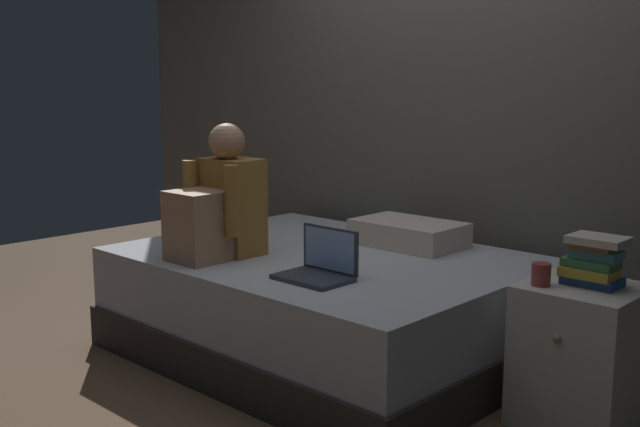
{
  "coord_description": "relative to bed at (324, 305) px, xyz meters",
  "views": [
    {
      "loc": [
        2.31,
        -2.39,
        1.37
      ],
      "look_at": [
        -0.04,
        0.1,
        0.78
      ],
      "focal_mm": 42.06,
      "sensor_mm": 36.0,
      "label": 1
    }
  ],
  "objects": [
    {
      "name": "pillow",
      "position": [
        0.19,
        0.45,
        0.33
      ],
      "size": [
        0.56,
        0.36,
        0.13
      ],
      "primitive_type": "cube",
      "color": "beige",
      "rests_on": "bed"
    },
    {
      "name": "bed",
      "position": [
        0.0,
        0.0,
        0.0
      ],
      "size": [
        2.0,
        1.5,
        0.53
      ],
      "color": "#332D2B",
      "rests_on": "ground_plane"
    },
    {
      "name": "person_sitting",
      "position": [
        -0.34,
        -0.4,
        0.52
      ],
      "size": [
        0.39,
        0.44,
        0.66
      ],
      "color": "olive",
      "rests_on": "bed"
    },
    {
      "name": "wall_back",
      "position": [
        0.2,
        0.9,
        1.09
      ],
      "size": [
        5.6,
        0.1,
        2.7
      ],
      "primitive_type": "cube",
      "color": "#605B56",
      "rests_on": "ground_plane"
    },
    {
      "name": "laptop",
      "position": [
        0.32,
        -0.37,
        0.32
      ],
      "size": [
        0.32,
        0.23,
        0.22
      ],
      "color": "#333842",
      "rests_on": "bed"
    },
    {
      "name": "ground_plane",
      "position": [
        0.2,
        -0.3,
        -0.26
      ],
      "size": [
        8.0,
        8.0,
        0.0
      ],
      "primitive_type": "plane",
      "color": "brown"
    },
    {
      "name": "nightstand",
      "position": [
        1.3,
        0.12,
        0.03
      ],
      "size": [
        0.44,
        0.46,
        0.58
      ],
      "color": "beige",
      "rests_on": "ground_plane"
    },
    {
      "name": "mug",
      "position": [
        1.17,
        0.0,
        0.37
      ],
      "size": [
        0.08,
        0.08,
        0.09
      ],
      "primitive_type": "cylinder",
      "color": "#933833",
      "rests_on": "nightstand"
    },
    {
      "name": "book_stack",
      "position": [
        1.32,
        0.14,
        0.42
      ],
      "size": [
        0.23,
        0.17,
        0.2
      ],
      "color": "#284C84",
      "rests_on": "nightstand"
    }
  ]
}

